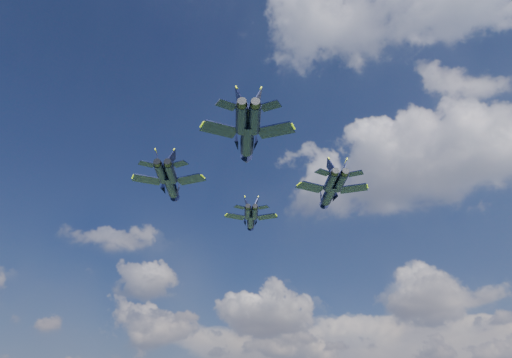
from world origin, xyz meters
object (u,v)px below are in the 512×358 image
object	(u,v)px
jet_lead	(251,221)
jet_right	(329,194)
jet_left	(171,186)
jet_slot	(247,140)

from	to	relation	value
jet_lead	jet_right	world-z (taller)	jet_lead
jet_lead	jet_right	bearing A→B (deg)	-51.39
jet_left	jet_right	bearing A→B (deg)	5.40
jet_right	jet_slot	world-z (taller)	jet_slot
jet_lead	jet_slot	xyz separation A→B (m)	(17.43, -28.87, -0.93)
jet_left	jet_slot	xyz separation A→B (m)	(19.11, -5.08, 0.62)
jet_left	jet_right	distance (m)	28.25
jet_left	jet_right	size ratio (longest dim) A/B	1.02
jet_left	jet_slot	world-z (taller)	jet_slot
jet_right	jet_lead	bearing A→B (deg)	125.64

